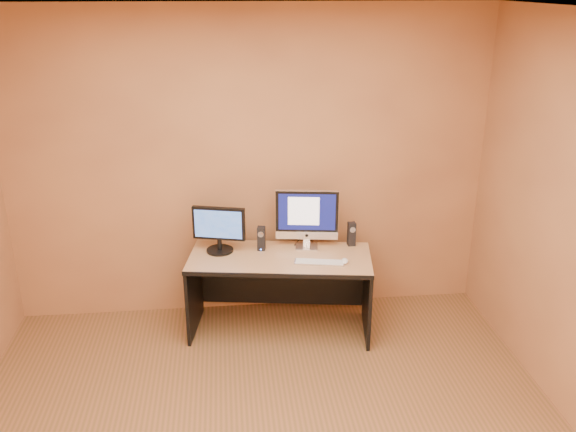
{
  "coord_description": "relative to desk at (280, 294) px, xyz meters",
  "views": [
    {
      "loc": [
        -0.2,
        -2.87,
        2.74
      ],
      "look_at": [
        0.26,
        1.45,
        1.06
      ],
      "focal_mm": 38.0,
      "sensor_mm": 36.0,
      "label": 1
    }
  ],
  "objects": [
    {
      "name": "ceiling",
      "position": [
        -0.21,
        -1.55,
        2.26
      ],
      "size": [
        4.0,
        4.0,
        0.0
      ],
      "primitive_type": "plane",
      "color": "white",
      "rests_on": "walls"
    },
    {
      "name": "desk",
      "position": [
        0.0,
        0.0,
        0.0
      ],
      "size": [
        1.54,
        0.86,
        0.67
      ],
      "primitive_type": null,
      "rotation": [
        0.0,
        0.0,
        -0.16
      ],
      "color": "tan",
      "rests_on": "ground"
    },
    {
      "name": "walls",
      "position": [
        -0.21,
        -1.55,
        0.96
      ],
      "size": [
        4.0,
        4.0,
        2.6
      ],
      "primitive_type": null,
      "color": "#AA7144",
      "rests_on": "ground"
    },
    {
      "name": "cable_b",
      "position": [
        0.18,
        0.28,
        0.34
      ],
      "size": [
        0.08,
        0.15,
        0.01
      ],
      "primitive_type": "cylinder",
      "rotation": [
        1.57,
        0.0,
        -0.44
      ],
      "color": "black",
      "rests_on": "desk"
    },
    {
      "name": "speaker_right",
      "position": [
        0.62,
        0.17,
        0.44
      ],
      "size": [
        0.06,
        0.07,
        0.2
      ],
      "primitive_type": null,
      "rotation": [
        0.0,
        0.0,
        0.04
      ],
      "color": "black",
      "rests_on": "desk"
    },
    {
      "name": "imac",
      "position": [
        0.24,
        0.16,
        0.59
      ],
      "size": [
        0.54,
        0.26,
        0.5
      ],
      "primitive_type": null,
      "rotation": [
        0.0,
        0.0,
        -0.14
      ],
      "color": "silver",
      "rests_on": "desk"
    },
    {
      "name": "second_monitor",
      "position": [
        -0.48,
        0.16,
        0.53
      ],
      "size": [
        0.48,
        0.32,
        0.38
      ],
      "primitive_type": null,
      "rotation": [
        0.0,
        0.0,
        -0.26
      ],
      "color": "black",
      "rests_on": "desk"
    },
    {
      "name": "keyboard",
      "position": [
        0.3,
        -0.15,
        0.35
      ],
      "size": [
        0.4,
        0.18,
        0.02
      ],
      "primitive_type": "cube",
      "rotation": [
        0.0,
        0.0,
        -0.2
      ],
      "color": "#BABABF",
      "rests_on": "desk"
    },
    {
      "name": "mouse",
      "position": [
        0.5,
        -0.17,
        0.35
      ],
      "size": [
        0.06,
        0.1,
        0.03
      ],
      "primitive_type": "ellipsoid",
      "rotation": [
        0.0,
        0.0,
        -0.13
      ],
      "color": "silver",
      "rests_on": "desk"
    },
    {
      "name": "speaker_left",
      "position": [
        -0.14,
        0.15,
        0.44
      ],
      "size": [
        0.07,
        0.08,
        0.2
      ],
      "primitive_type": null,
      "rotation": [
        0.0,
        0.0,
        -0.19
      ],
      "color": "black",
      "rests_on": "desk"
    },
    {
      "name": "cable_a",
      "position": [
        0.3,
        0.25,
        0.34
      ],
      "size": [
        0.04,
        0.2,
        0.01
      ],
      "primitive_type": "cylinder",
      "rotation": [
        1.57,
        0.0,
        0.15
      ],
      "color": "black",
      "rests_on": "desk"
    }
  ]
}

